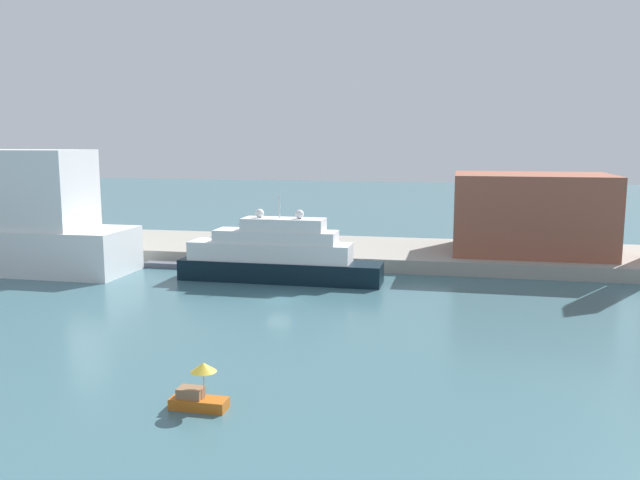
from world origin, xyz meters
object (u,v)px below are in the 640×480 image
(small_motorboat, at_px, (199,392))
(work_barge, at_px, (168,265))
(parked_car, at_px, (224,239))
(large_yacht, at_px, (277,256))
(harbor_building, at_px, (531,213))
(mooring_bollard, at_px, (296,251))
(person_figure, at_px, (231,244))

(small_motorboat, relative_size, work_barge, 0.58)
(small_motorboat, xyz_separation_m, parked_car, (-17.85, 52.28, 1.30))
(large_yacht, relative_size, harbor_building, 1.21)
(small_motorboat, distance_m, work_barge, 46.96)
(large_yacht, height_order, small_motorboat, large_yacht)
(small_motorboat, xyz_separation_m, mooring_bollard, (-5.28, 45.27, 1.12))
(person_figure, bearing_deg, work_barge, -145.28)
(mooring_bollard, bearing_deg, harbor_building, 15.71)
(large_yacht, distance_m, parked_car, 19.86)
(work_barge, bearing_deg, parked_car, 70.28)
(large_yacht, xyz_separation_m, person_figure, (-9.14, 9.79, -0.44))
(parked_car, bearing_deg, harbor_building, 1.85)
(work_barge, xyz_separation_m, parked_car, (3.80, 10.61, 2.03))
(large_yacht, xyz_separation_m, parked_car, (-12.34, 15.55, -0.62))
(person_figure, height_order, mooring_bollard, person_figure)
(work_barge, distance_m, mooring_bollard, 16.87)
(harbor_building, relative_size, person_figure, 11.44)
(small_motorboat, height_order, person_figure, person_figure)
(mooring_bollard, bearing_deg, person_figure, 172.38)
(large_yacht, bearing_deg, parked_car, 128.43)
(parked_car, xyz_separation_m, mooring_bollard, (12.57, -7.01, -0.18))
(parked_car, bearing_deg, small_motorboat, -71.15)
(work_barge, distance_m, parked_car, 11.45)
(mooring_bollard, bearing_deg, small_motorboat, -83.35)
(harbor_building, xyz_separation_m, mooring_bollard, (-29.79, -8.38, -4.73))
(parked_car, bearing_deg, person_figure, -60.94)
(small_motorboat, relative_size, harbor_building, 0.18)
(mooring_bollard, bearing_deg, work_barge, -167.61)
(parked_car, height_order, mooring_bollard, parked_car)
(harbor_building, distance_m, mooring_bollard, 31.30)
(mooring_bollard, bearing_deg, parked_car, 150.85)
(large_yacht, bearing_deg, mooring_bollard, 88.42)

